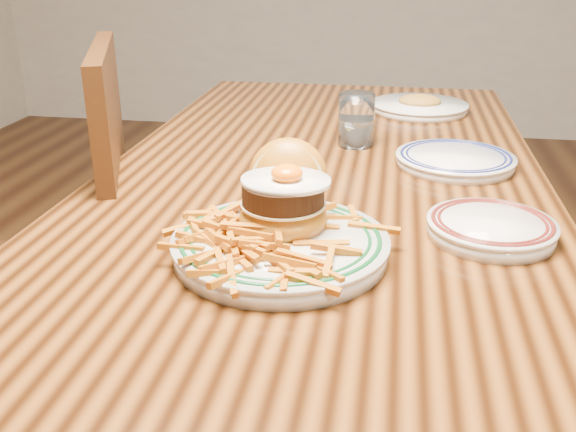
% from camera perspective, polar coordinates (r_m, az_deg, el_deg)
% --- Properties ---
extents(table, '(0.85, 1.60, 0.75)m').
position_cam_1_polar(table, '(1.31, 3.13, 0.81)').
color(table, black).
rests_on(table, floor).
extents(chair_left, '(0.59, 0.59, 0.98)m').
position_cam_1_polar(chair_left, '(1.46, -19.52, -4.05)').
color(chair_left, '#371C0B').
rests_on(chair_left, floor).
extents(main_plate, '(0.31, 0.32, 0.15)m').
position_cam_1_polar(main_plate, '(0.91, -0.56, -0.81)').
color(main_plate, silver).
rests_on(main_plate, table).
extents(side_plate, '(0.19, 0.19, 0.03)m').
position_cam_1_polar(side_plate, '(1.01, 17.63, -0.92)').
color(side_plate, silver).
rests_on(side_plate, table).
extents(rear_plate, '(0.23, 0.23, 0.03)m').
position_cam_1_polar(rear_plate, '(1.32, 14.64, 4.90)').
color(rear_plate, silver).
rests_on(rear_plate, table).
extents(water_glass, '(0.08, 0.08, 0.12)m').
position_cam_1_polar(water_glass, '(1.41, 6.08, 8.23)').
color(water_glass, white).
rests_on(water_glass, table).
extents(far_plate, '(0.25, 0.25, 0.05)m').
position_cam_1_polar(far_plate, '(1.74, 11.60, 9.55)').
color(far_plate, silver).
rests_on(far_plate, table).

